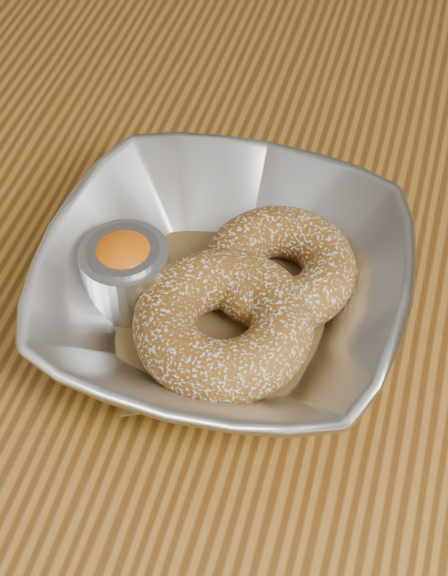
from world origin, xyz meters
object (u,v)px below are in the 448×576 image
(donut_front, at_px, (223,324))
(donut_back, at_px, (280,268))
(serving_bowl, at_px, (224,289))
(ramekin, at_px, (126,270))
(table, at_px, (375,382))

(donut_front, bearing_deg, donut_back, 68.06)
(serving_bowl, xyz_separation_m, ramekin, (-0.06, -0.01, 0.00))
(serving_bowl, height_order, donut_back, serving_bowl)
(ramekin, bearing_deg, serving_bowl, 4.94)
(table, xyz_separation_m, donut_front, (-0.10, -0.07, 0.13))
(donut_back, xyz_separation_m, ramekin, (-0.09, -0.03, 0.01))
(table, height_order, ramekin, ramekin)
(ramekin, bearing_deg, donut_front, -17.16)
(donut_back, relative_size, ramekin, 1.73)
(donut_back, xyz_separation_m, donut_front, (-0.02, -0.06, 0.00))
(serving_bowl, relative_size, donut_back, 2.33)
(serving_bowl, distance_m, donut_front, 0.03)
(donut_front, bearing_deg, ramekin, 162.84)
(table, relative_size, donut_back, 11.99)
(table, distance_m, ramekin, 0.22)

